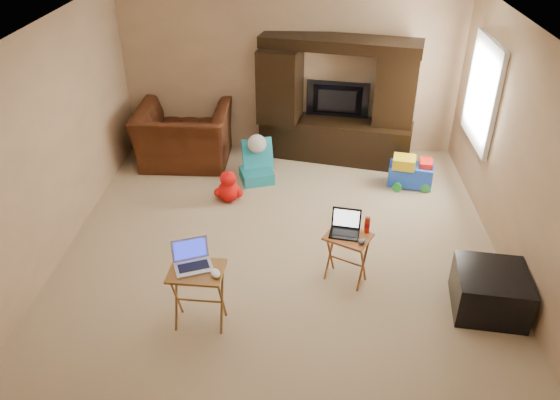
# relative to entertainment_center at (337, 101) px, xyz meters

# --- Properties ---
(floor) EXTENTS (5.50, 5.50, 0.00)m
(floor) POSITION_rel_entertainment_center_xyz_m (-0.70, -2.44, -0.92)
(floor) COLOR beige
(floor) RESTS_ON ground
(ceiling) EXTENTS (5.50, 5.50, 0.00)m
(ceiling) POSITION_rel_entertainment_center_xyz_m (-0.70, -2.44, 1.58)
(ceiling) COLOR silver
(ceiling) RESTS_ON ground
(wall_back) EXTENTS (5.00, 0.00, 5.00)m
(wall_back) POSITION_rel_entertainment_center_xyz_m (-0.70, 0.31, 0.33)
(wall_back) COLOR tan
(wall_back) RESTS_ON ground
(wall_front) EXTENTS (5.00, 0.00, 5.00)m
(wall_front) POSITION_rel_entertainment_center_xyz_m (-0.70, -5.19, 0.33)
(wall_front) COLOR tan
(wall_front) RESTS_ON ground
(wall_left) EXTENTS (0.00, 5.50, 5.50)m
(wall_left) POSITION_rel_entertainment_center_xyz_m (-3.20, -2.44, 0.33)
(wall_left) COLOR tan
(wall_left) RESTS_ON ground
(wall_right) EXTENTS (0.00, 5.50, 5.50)m
(wall_right) POSITION_rel_entertainment_center_xyz_m (1.80, -2.44, 0.33)
(wall_right) COLOR tan
(wall_right) RESTS_ON ground
(window_pane) EXTENTS (0.00, 1.20, 1.20)m
(window_pane) POSITION_rel_entertainment_center_xyz_m (1.78, -0.89, 0.48)
(window_pane) COLOR white
(window_pane) RESTS_ON ground
(window_frame) EXTENTS (0.06, 1.14, 1.34)m
(window_frame) POSITION_rel_entertainment_center_xyz_m (1.76, -0.89, 0.48)
(window_frame) COLOR white
(window_frame) RESTS_ON ground
(entertainment_center) EXTENTS (2.31, 1.02, 1.84)m
(entertainment_center) POSITION_rel_entertainment_center_xyz_m (0.00, 0.00, 0.00)
(entertainment_center) COLOR black
(entertainment_center) RESTS_ON floor
(television) EXTENTS (0.94, 0.25, 0.54)m
(television) POSITION_rel_entertainment_center_xyz_m (0.00, 0.08, -0.04)
(television) COLOR black
(television) RESTS_ON entertainment_center
(recliner) EXTENTS (1.33, 1.17, 0.86)m
(recliner) POSITION_rel_entertainment_center_xyz_m (-2.24, -0.30, -0.49)
(recliner) COLOR #411A0E
(recliner) RESTS_ON floor
(child_rocker) EXTENTS (0.57, 0.60, 0.58)m
(child_rocker) POSITION_rel_entertainment_center_xyz_m (-1.13, -0.79, -0.63)
(child_rocker) COLOR teal
(child_rocker) RESTS_ON floor
(plush_toy) EXTENTS (0.40, 0.33, 0.44)m
(plush_toy) POSITION_rel_entertainment_center_xyz_m (-1.45, -1.37, -0.70)
(plush_toy) COLOR red
(plush_toy) RESTS_ON floor
(push_toy) EXTENTS (0.68, 0.54, 0.45)m
(push_toy) POSITION_rel_entertainment_center_xyz_m (1.02, -0.83, -0.69)
(push_toy) COLOR blue
(push_toy) RESTS_ON floor
(ottoman) EXTENTS (0.76, 0.76, 0.44)m
(ottoman) POSITION_rel_entertainment_center_xyz_m (1.43, -3.32, -0.70)
(ottoman) COLOR black
(ottoman) RESTS_ON floor
(tray_table_left) EXTENTS (0.52, 0.43, 0.65)m
(tray_table_left) POSITION_rel_entertainment_center_xyz_m (-1.41, -3.68, -0.59)
(tray_table_left) COLOR #975D24
(tray_table_left) RESTS_ON floor
(tray_table_right) EXTENTS (0.56, 0.52, 0.58)m
(tray_table_right) POSITION_rel_entertainment_center_xyz_m (0.02, -2.94, -0.63)
(tray_table_right) COLOR #A55128
(tray_table_right) RESTS_ON floor
(laptop_left) EXTENTS (0.42, 0.39, 0.24)m
(laptop_left) POSITION_rel_entertainment_center_xyz_m (-1.44, -3.65, -0.15)
(laptop_left) COLOR #B1B1B6
(laptop_left) RESTS_ON tray_table_left
(laptop_right) EXTENTS (0.34, 0.30, 0.24)m
(laptop_right) POSITION_rel_entertainment_center_xyz_m (-0.02, -2.92, -0.22)
(laptop_right) COLOR black
(laptop_right) RESTS_ON tray_table_right
(mouse_left) EXTENTS (0.13, 0.15, 0.05)m
(mouse_left) POSITION_rel_entertainment_center_xyz_m (-1.22, -3.75, -0.24)
(mouse_left) COLOR white
(mouse_left) RESTS_ON tray_table_left
(mouse_right) EXTENTS (0.11, 0.13, 0.05)m
(mouse_right) POSITION_rel_entertainment_center_xyz_m (0.15, -3.06, -0.32)
(mouse_right) COLOR #3A3B3F
(mouse_right) RESTS_ON tray_table_right
(water_bottle) EXTENTS (0.06, 0.06, 0.18)m
(water_bottle) POSITION_rel_entertainment_center_xyz_m (0.22, -2.86, -0.25)
(water_bottle) COLOR red
(water_bottle) RESTS_ON tray_table_right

